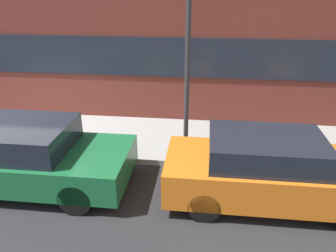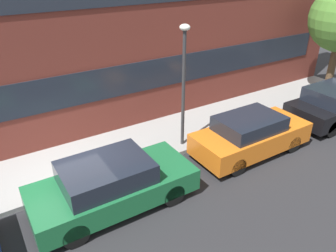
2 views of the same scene
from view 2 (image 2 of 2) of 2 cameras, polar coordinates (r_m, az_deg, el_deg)
The scene contains 7 objects.
ground_plane at distance 9.68m, azimuth -16.42°, elevation -11.20°, with size 56.00×56.00×0.00m, color #232326.
sidewalk_strip at distance 10.66m, azimuth -18.52°, elevation -7.10°, with size 28.00×2.55×0.14m.
rowhouse_facade at distance 10.71m, azimuth -24.83°, elevation 18.15°, with size 28.00×1.02×9.11m.
parked_car_green at distance 8.64m, azimuth -9.77°, elevation -9.95°, with size 4.23×1.81×1.36m.
parked_car_orange at distance 11.03m, azimuth 14.18°, elevation -1.49°, with size 4.00×1.64×1.36m.
parked_car_black at distance 14.34m, azimuth 26.88°, elevation 3.36°, with size 3.84×1.77×1.43m.
lamp_post at distance 10.22m, azimuth 2.77°, elevation 9.16°, with size 0.32×0.32×4.00m.
Camera 2 is at (-1.54, -7.52, 5.90)m, focal length 35.00 mm.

